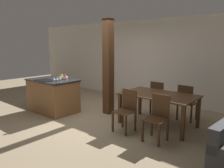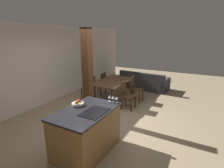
{
  "view_description": "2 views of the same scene",
  "coord_description": "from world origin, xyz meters",
  "px_view_note": "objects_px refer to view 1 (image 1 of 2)",
  "views": [
    {
      "loc": [
        3.92,
        -3.74,
        1.88
      ],
      "look_at": [
        0.6,
        0.2,
        0.95
      ],
      "focal_mm": 35.0,
      "sensor_mm": 36.0,
      "label": 1
    },
    {
      "loc": [
        -3.78,
        -2.19,
        2.35
      ],
      "look_at": [
        0.6,
        0.2,
        0.95
      ],
      "focal_mm": 28.0,
      "sensor_mm": 36.0,
      "label": 2
    }
  ],
  "objects_px": {
    "wine_glass_far": "(60,78)",
    "dining_chair_far_right": "(186,102)",
    "dining_chair_near_right": "(158,117)",
    "wine_glass_near": "(54,79)",
    "dining_table": "(158,98)",
    "wine_glass_middle": "(57,79)",
    "fruit_bowl": "(63,77)",
    "timber_post": "(108,67)",
    "kitchen_island": "(53,95)",
    "dining_chair_far_left": "(159,97)",
    "dining_chair_near_left": "(126,109)"
  },
  "relations": [
    {
      "from": "wine_glass_near",
      "to": "wine_glass_middle",
      "type": "height_order",
      "value": "same"
    },
    {
      "from": "dining_chair_far_right",
      "to": "dining_chair_near_right",
      "type": "bearing_deg",
      "value": 90.0
    },
    {
      "from": "wine_glass_far",
      "to": "dining_chair_far_left",
      "type": "xyz_separation_m",
      "value": [
        1.81,
        1.85,
        -0.56
      ]
    },
    {
      "from": "wine_glass_middle",
      "to": "dining_chair_near_right",
      "type": "height_order",
      "value": "wine_glass_middle"
    },
    {
      "from": "wine_glass_far",
      "to": "dining_chair_far_right",
      "type": "bearing_deg",
      "value": 35.69
    },
    {
      "from": "fruit_bowl",
      "to": "wine_glass_near",
      "type": "distance_m",
      "value": 0.84
    },
    {
      "from": "dining_chair_near_right",
      "to": "timber_post",
      "type": "xyz_separation_m",
      "value": [
        -1.89,
        0.7,
        0.79
      ]
    },
    {
      "from": "dining_chair_far_left",
      "to": "dining_chair_near_left",
      "type": "bearing_deg",
      "value": 90.0
    },
    {
      "from": "wine_glass_middle",
      "to": "timber_post",
      "type": "height_order",
      "value": "timber_post"
    },
    {
      "from": "wine_glass_near",
      "to": "dining_chair_far_right",
      "type": "relative_size",
      "value": 0.16
    },
    {
      "from": "kitchen_island",
      "to": "dining_chair_near_left",
      "type": "bearing_deg",
      "value": 4.57
    },
    {
      "from": "wine_glass_near",
      "to": "dining_table",
      "type": "xyz_separation_m",
      "value": [
        2.19,
        1.3,
        -0.38
      ]
    },
    {
      "from": "dining_chair_far_right",
      "to": "kitchen_island",
      "type": "bearing_deg",
      "value": 27.43
    },
    {
      "from": "fruit_bowl",
      "to": "wine_glass_near",
      "type": "height_order",
      "value": "wine_glass_near"
    },
    {
      "from": "fruit_bowl",
      "to": "dining_chair_far_right",
      "type": "height_order",
      "value": "fruit_bowl"
    },
    {
      "from": "dining_table",
      "to": "dining_chair_near_right",
      "type": "xyz_separation_m",
      "value": [
        0.38,
        -0.73,
        -0.18
      ]
    },
    {
      "from": "fruit_bowl",
      "to": "dining_table",
      "type": "relative_size",
      "value": 0.15
    },
    {
      "from": "dining_table",
      "to": "dining_chair_far_left",
      "type": "xyz_separation_m",
      "value": [
        -0.38,
        0.73,
        -0.18
      ]
    },
    {
      "from": "fruit_bowl",
      "to": "dining_chair_near_right",
      "type": "bearing_deg",
      "value": -1.82
    },
    {
      "from": "fruit_bowl",
      "to": "dining_chair_far_right",
      "type": "bearing_deg",
      "value": 23.93
    },
    {
      "from": "dining_chair_near_left",
      "to": "dining_chair_far_left",
      "type": "bearing_deg",
      "value": 90.0
    },
    {
      "from": "wine_glass_far",
      "to": "dining_chair_far_left",
      "type": "bearing_deg",
      "value": 45.63
    },
    {
      "from": "dining_chair_near_left",
      "to": "dining_chair_far_left",
      "type": "height_order",
      "value": "same"
    },
    {
      "from": "fruit_bowl",
      "to": "kitchen_island",
      "type": "bearing_deg",
      "value": -111.59
    },
    {
      "from": "kitchen_island",
      "to": "dining_chair_far_right",
      "type": "bearing_deg",
      "value": 27.43
    },
    {
      "from": "dining_chair_near_left",
      "to": "dining_chair_far_right",
      "type": "xyz_separation_m",
      "value": [
        0.77,
        1.47,
        0.0
      ]
    },
    {
      "from": "dining_table",
      "to": "dining_chair_far_right",
      "type": "bearing_deg",
      "value": 62.41
    },
    {
      "from": "wine_glass_far",
      "to": "dining_chair_near_left",
      "type": "relative_size",
      "value": 0.16
    },
    {
      "from": "kitchen_island",
      "to": "wine_glass_middle",
      "type": "relative_size",
      "value": 9.52
    },
    {
      "from": "kitchen_island",
      "to": "dining_chair_far_left",
      "type": "height_order",
      "value": "kitchen_island"
    },
    {
      "from": "dining_chair_near_left",
      "to": "wine_glass_middle",
      "type": "bearing_deg",
      "value": -165.29
    },
    {
      "from": "wine_glass_middle",
      "to": "dining_chair_near_left",
      "type": "relative_size",
      "value": 0.16
    },
    {
      "from": "kitchen_island",
      "to": "wine_glass_middle",
      "type": "bearing_deg",
      "value": -24.36
    },
    {
      "from": "dining_table",
      "to": "timber_post",
      "type": "distance_m",
      "value": 1.63
    },
    {
      "from": "dining_table",
      "to": "dining_chair_near_left",
      "type": "height_order",
      "value": "dining_chair_near_left"
    },
    {
      "from": "wine_glass_near",
      "to": "timber_post",
      "type": "bearing_deg",
      "value": 61.59
    },
    {
      "from": "wine_glass_far",
      "to": "dining_chair_near_left",
      "type": "distance_m",
      "value": 1.94
    },
    {
      "from": "fruit_bowl",
      "to": "timber_post",
      "type": "distance_m",
      "value": 1.37
    },
    {
      "from": "wine_glass_middle",
      "to": "dining_table",
      "type": "height_order",
      "value": "wine_glass_middle"
    },
    {
      "from": "dining_chair_near_left",
      "to": "dining_chair_near_right",
      "type": "distance_m",
      "value": 0.77
    },
    {
      "from": "wine_glass_middle",
      "to": "dining_chair_far_left",
      "type": "relative_size",
      "value": 0.16
    },
    {
      "from": "wine_glass_middle",
      "to": "timber_post",
      "type": "xyz_separation_m",
      "value": [
        0.68,
        1.17,
        0.23
      ]
    },
    {
      "from": "wine_glass_middle",
      "to": "wine_glass_far",
      "type": "distance_m",
      "value": 0.09
    },
    {
      "from": "timber_post",
      "to": "dining_table",
      "type": "bearing_deg",
      "value": 1.37
    },
    {
      "from": "wine_glass_middle",
      "to": "dining_chair_far_right",
      "type": "relative_size",
      "value": 0.16
    },
    {
      "from": "kitchen_island",
      "to": "wine_glass_far",
      "type": "bearing_deg",
      "value": -17.11
    },
    {
      "from": "wine_glass_middle",
      "to": "wine_glass_far",
      "type": "height_order",
      "value": "same"
    },
    {
      "from": "fruit_bowl",
      "to": "dining_table",
      "type": "height_order",
      "value": "fruit_bowl"
    },
    {
      "from": "wine_glass_near",
      "to": "dining_chair_near_left",
      "type": "relative_size",
      "value": 0.16
    },
    {
      "from": "wine_glass_middle",
      "to": "dining_chair_far_right",
      "type": "xyz_separation_m",
      "value": [
        2.58,
        1.94,
        -0.56
      ]
    }
  ]
}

